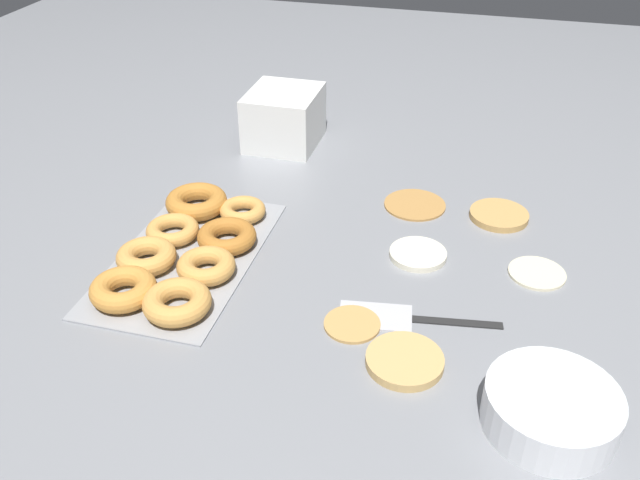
% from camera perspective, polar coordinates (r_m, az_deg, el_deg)
% --- Properties ---
extents(ground_plane, '(3.00, 3.00, 0.00)m').
position_cam_1_polar(ground_plane, '(1.12, 4.87, -1.06)').
color(ground_plane, gray).
extents(pancake_0, '(0.09, 0.09, 0.01)m').
position_cam_1_polar(pancake_0, '(1.11, 17.82, -2.58)').
color(pancake_0, beige).
rests_on(pancake_0, ground_plane).
extents(pancake_1, '(0.10, 0.10, 0.01)m').
position_cam_1_polar(pancake_1, '(0.91, 7.15, -10.05)').
color(pancake_1, tan).
rests_on(pancake_1, ground_plane).
extents(pancake_2, '(0.10, 0.10, 0.01)m').
position_cam_1_polar(pancake_2, '(1.24, 14.84, 2.04)').
color(pancake_2, tan).
rests_on(pancake_2, ground_plane).
extents(pancake_3, '(0.09, 0.09, 0.01)m').
position_cam_1_polar(pancake_3, '(1.11, 8.25, -1.19)').
color(pancake_3, silver).
rests_on(pancake_3, ground_plane).
extents(pancake_4, '(0.08, 0.08, 0.01)m').
position_cam_1_polar(pancake_4, '(0.97, 2.64, -6.97)').
color(pancake_4, tan).
rests_on(pancake_4, ground_plane).
extents(pancake_5, '(0.11, 0.11, 0.01)m').
position_cam_1_polar(pancake_5, '(1.25, 7.99, 3.04)').
color(pancake_5, '#B27F42').
rests_on(pancake_5, ground_plane).
extents(donut_tray, '(0.39, 0.21, 0.04)m').
position_cam_1_polar(donut_tray, '(1.11, -11.29, -0.77)').
color(donut_tray, '#93969B').
rests_on(donut_tray, ground_plane).
extents(batter_bowl, '(0.16, 0.16, 0.05)m').
position_cam_1_polar(batter_bowl, '(0.87, 18.87, -13.30)').
color(batter_bowl, white).
rests_on(batter_bowl, ground_plane).
extents(container_stack, '(0.16, 0.14, 0.12)m').
position_cam_1_polar(container_stack, '(1.46, -3.05, 10.25)').
color(container_stack, white).
rests_on(container_stack, ground_plane).
extents(spatula, '(0.07, 0.24, 0.01)m').
position_cam_1_polar(spatula, '(0.98, 6.19, -6.46)').
color(spatula, black).
rests_on(spatula, ground_plane).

